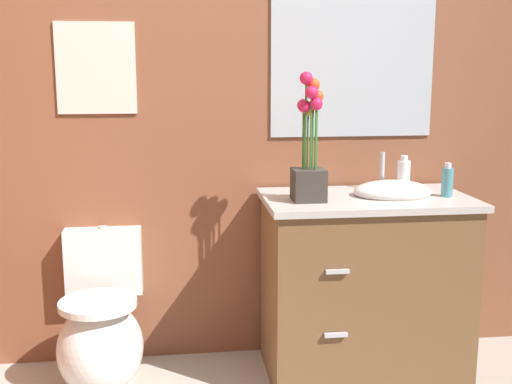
{
  "coord_description": "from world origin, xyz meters",
  "views": [
    {
      "loc": [
        -0.46,
        -1.62,
        1.42
      ],
      "look_at": [
        -0.11,
        1.1,
        0.9
      ],
      "focal_mm": 45.16,
      "sensor_mm": 36.0,
      "label": 1
    }
  ],
  "objects_px": {
    "soap_bottle": "(403,176)",
    "lotion_bottle": "(447,181)",
    "toilet": "(101,334)",
    "wall_mirror": "(353,64)",
    "vanity_cabinet": "(365,284)",
    "flower_vase": "(309,155)",
    "wall_poster": "(96,68)"
  },
  "relations": [
    {
      "from": "vanity_cabinet",
      "to": "wall_poster",
      "type": "relative_size",
      "value": 2.49
    },
    {
      "from": "flower_vase",
      "to": "lotion_bottle",
      "type": "height_order",
      "value": "flower_vase"
    },
    {
      "from": "wall_poster",
      "to": "lotion_bottle",
      "type": "bearing_deg",
      "value": -12.3
    },
    {
      "from": "lotion_bottle",
      "to": "wall_mirror",
      "type": "height_order",
      "value": "wall_mirror"
    },
    {
      "from": "wall_mirror",
      "to": "soap_bottle",
      "type": "bearing_deg",
      "value": -49.79
    },
    {
      "from": "vanity_cabinet",
      "to": "wall_mirror",
      "type": "relative_size",
      "value": 1.3
    },
    {
      "from": "vanity_cabinet",
      "to": "flower_vase",
      "type": "height_order",
      "value": "flower_vase"
    },
    {
      "from": "soap_bottle",
      "to": "wall_mirror",
      "type": "distance_m",
      "value": 0.6
    },
    {
      "from": "lotion_bottle",
      "to": "vanity_cabinet",
      "type": "bearing_deg",
      "value": 172.29
    },
    {
      "from": "wall_mirror",
      "to": "flower_vase",
      "type": "bearing_deg",
      "value": -128.77
    },
    {
      "from": "wall_poster",
      "to": "flower_vase",
      "type": "bearing_deg",
      "value": -20.79
    },
    {
      "from": "toilet",
      "to": "soap_bottle",
      "type": "distance_m",
      "value": 1.57
    },
    {
      "from": "flower_vase",
      "to": "wall_poster",
      "type": "distance_m",
      "value": 1.06
    },
    {
      "from": "wall_poster",
      "to": "soap_bottle",
      "type": "bearing_deg",
      "value": -9.23
    },
    {
      "from": "toilet",
      "to": "soap_bottle",
      "type": "relative_size",
      "value": 3.95
    },
    {
      "from": "toilet",
      "to": "wall_mirror",
      "type": "xyz_separation_m",
      "value": [
        1.21,
        0.27,
        1.21
      ]
    },
    {
      "from": "toilet",
      "to": "lotion_bottle",
      "type": "distance_m",
      "value": 1.71
    },
    {
      "from": "toilet",
      "to": "vanity_cabinet",
      "type": "relative_size",
      "value": 0.67
    },
    {
      "from": "vanity_cabinet",
      "to": "wall_mirror",
      "type": "bearing_deg",
      "value": 90.53
    },
    {
      "from": "flower_vase",
      "to": "wall_mirror",
      "type": "distance_m",
      "value": 0.6
    },
    {
      "from": "lotion_bottle",
      "to": "wall_poster",
      "type": "bearing_deg",
      "value": 167.7
    },
    {
      "from": "toilet",
      "to": "wall_mirror",
      "type": "bearing_deg",
      "value": 12.46
    },
    {
      "from": "flower_vase",
      "to": "soap_bottle",
      "type": "xyz_separation_m",
      "value": [
        0.48,
        0.12,
        -0.12
      ]
    },
    {
      "from": "wall_poster",
      "to": "wall_mirror",
      "type": "distance_m",
      "value": 1.21
    },
    {
      "from": "vanity_cabinet",
      "to": "lotion_bottle",
      "type": "relative_size",
      "value": 6.72
    },
    {
      "from": "toilet",
      "to": "wall_poster",
      "type": "xyz_separation_m",
      "value": [
        0.0,
        0.27,
        1.18
      ]
    },
    {
      "from": "lotion_bottle",
      "to": "wall_mirror",
      "type": "relative_size",
      "value": 0.19
    },
    {
      "from": "soap_bottle",
      "to": "wall_poster",
      "type": "height_order",
      "value": "wall_poster"
    },
    {
      "from": "toilet",
      "to": "flower_vase",
      "type": "distance_m",
      "value": 1.24
    },
    {
      "from": "soap_bottle",
      "to": "lotion_bottle",
      "type": "bearing_deg",
      "value": -34.64
    },
    {
      "from": "vanity_cabinet",
      "to": "lotion_bottle",
      "type": "bearing_deg",
      "value": -7.71
    },
    {
      "from": "wall_poster",
      "to": "toilet",
      "type": "bearing_deg",
      "value": -90.0
    }
  ]
}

